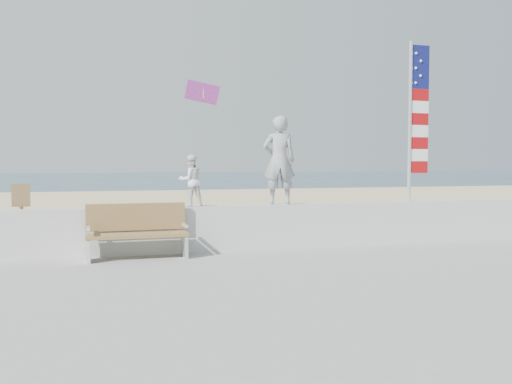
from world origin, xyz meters
TOP-DOWN VIEW (x-y plane):
  - ground at (0.00, 0.00)m, footprint 220.00×220.00m
  - sand at (0.00, 9.00)m, footprint 90.00×40.00m
  - boardwalk at (0.00, -4.00)m, footprint 50.00×12.40m
  - seawall at (0.00, 2.00)m, footprint 30.00×0.35m
  - adult at (0.75, 2.00)m, footprint 0.74×0.57m
  - child at (-1.07, 2.00)m, footprint 0.56×0.48m
  - bench at (-2.14, 1.55)m, footprint 1.80×0.57m
  - flag at (3.91, 2.00)m, footprint 0.50×0.08m
  - parafoil_kite at (-0.28, 4.76)m, footprint 0.90×0.37m
  - sign at (-4.18, 2.30)m, footprint 0.32×0.07m

SIDE VIEW (x-z plane):
  - ground at x=0.00m, z-range 0.00..0.00m
  - sand at x=0.00m, z-range 0.00..0.08m
  - boardwalk at x=0.00m, z-range 0.08..0.18m
  - seawall at x=0.00m, z-range 0.18..1.08m
  - bench at x=-2.14m, z-range 0.19..1.19m
  - sign at x=-4.18m, z-range 0.21..1.67m
  - child at x=-1.07m, z-range 1.08..2.09m
  - adult at x=0.75m, z-range 1.08..2.88m
  - flag at x=3.91m, z-range 1.24..4.74m
  - parafoil_kite at x=-0.28m, z-range 3.36..3.95m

